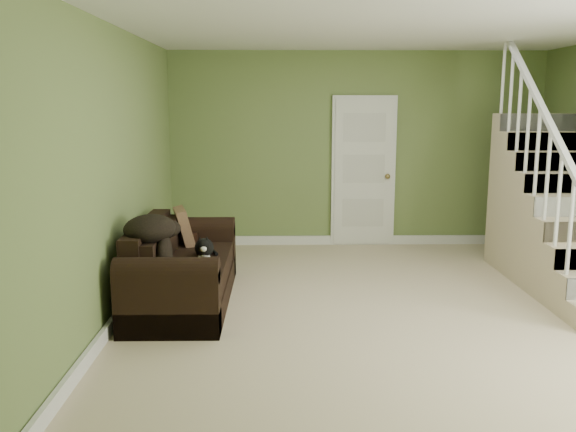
{
  "coord_description": "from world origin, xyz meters",
  "views": [
    {
      "loc": [
        -1.05,
        -5.46,
        1.93
      ],
      "look_at": [
        -0.96,
        0.13,
        0.88
      ],
      "focal_mm": 38.0,
      "sensor_mm": 36.0,
      "label": 1
    }
  ],
  "objects_px": {
    "cat": "(204,248)",
    "sofa": "(180,272)",
    "banana": "(195,261)",
    "side_table": "(178,253)"
  },
  "relations": [
    {
      "from": "sofa",
      "to": "banana",
      "type": "xyz_separation_m",
      "value": [
        0.17,
        -0.15,
        0.15
      ]
    },
    {
      "from": "sofa",
      "to": "cat",
      "type": "height_order",
      "value": "sofa"
    },
    {
      "from": "sofa",
      "to": "banana",
      "type": "relative_size",
      "value": 11.85
    },
    {
      "from": "side_table",
      "to": "banana",
      "type": "xyz_separation_m",
      "value": [
        0.33,
        -1.02,
        0.18
      ]
    },
    {
      "from": "side_table",
      "to": "cat",
      "type": "height_order",
      "value": "side_table"
    },
    {
      "from": "side_table",
      "to": "banana",
      "type": "height_order",
      "value": "side_table"
    },
    {
      "from": "sofa",
      "to": "banana",
      "type": "bearing_deg",
      "value": -41.43
    },
    {
      "from": "side_table",
      "to": "banana",
      "type": "distance_m",
      "value": 1.08
    },
    {
      "from": "cat",
      "to": "side_table",
      "type": "bearing_deg",
      "value": 111.18
    },
    {
      "from": "cat",
      "to": "sofa",
      "type": "bearing_deg",
      "value": -164.68
    }
  ]
}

